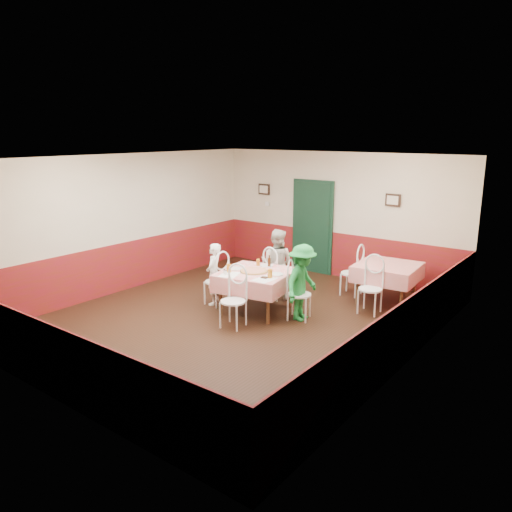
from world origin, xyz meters
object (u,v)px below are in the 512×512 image
Objects in this scene: chair_right at (299,295)px; pizza at (254,271)px; chair_second_a at (352,273)px; glass_a at (229,268)px; chair_near at (233,302)px; diner_left at (214,274)px; chair_far at (276,276)px; chair_second_b at (370,289)px; diner_far at (277,264)px; main_table at (256,292)px; chair_left at (216,282)px; wallet at (264,277)px; diner_right at (302,283)px; second_table at (387,284)px; beer_bottle at (269,262)px; glass_c at (258,262)px; glass_b at (270,274)px.

pizza is at bearing 83.61° from chair_right.
chair_second_a is 6.08× the size of glass_a.
chair_near is 1.25m from diner_left.
chair_right is 1.00× the size of chair_far.
diner_far is at bearing -175.08° from chair_second_b.
pizza is at bearing -148.91° from chair_second_b.
chair_second_b reaches higher than main_table.
chair_second_a is at bearing 143.70° from chair_left.
chair_right is 1.20m from chair_far.
diner_far reaches higher than wallet.
second_table is at bearing -28.84° from diner_right.
chair_left and chair_right have the same top height.
beer_bottle reaches higher than main_table.
main_table is at bearing 78.72° from diner_left.
wallet is at bearing 7.07° from glass_a.
chair_left and chair_far have the same top height.
pizza is (0.13, -0.87, 0.33)m from chair_far.
chair_left is 1.70m from chair_right.
beer_bottle is (0.23, 0.04, 0.04)m from glass_c.
glass_c is (0.14, 0.69, -0.01)m from glass_a.
beer_bottle is (0.37, 0.73, 0.03)m from glass_a.
chair_right is 1.00× the size of chair_second_b.
diner_left is at bearing -156.74° from chair_second_b.
main_table is 0.93m from diner_left.
glass_a is (-2.06, -1.52, 0.38)m from chair_second_b.
chair_far is 4.34× the size of beer_bottle.
wallet is 0.09× the size of diner_left.
chair_second_a reaches higher than second_table.
chair_right is at bearing 78.72° from diner_left.
glass_b is 1.22× the size of glass_c.
glass_a reaches higher than pizza.
main_table is 1.09× the size of second_table.
diner_far is at bearing 98.57° from pizza.
chair_left is 5.91× the size of glass_b.
main_table is 9.75× the size of glass_c.
chair_left is at bearing 135.28° from chair_near.
chair_near is 0.88m from pizza.
diner_left reaches higher than main_table.
diner_far reaches higher than chair_near.
chair_second_b is 6.08× the size of glass_a.
second_table is 1.24× the size of chair_far.
beer_bottle is (0.84, 0.55, 0.41)m from chair_left.
beer_bottle is at bearing 86.35° from pizza.
chair_near is at bearing -44.55° from glass_a.
beer_bottle is at bearing 86.71° from chair_near.
chair_right reaches higher than second_table.
main_table is 1.03× the size of diner_left.
chair_left is 0.88m from glass_c.
chair_left is 1.09m from beer_bottle.
second_table is at bearing -163.63° from diner_far.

